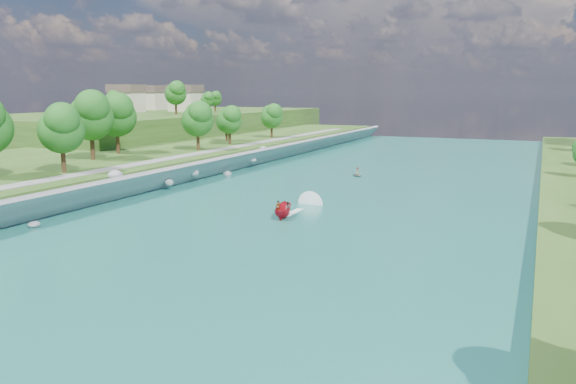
% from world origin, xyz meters
% --- Properties ---
extents(ground, '(260.00, 260.00, 0.00)m').
position_xyz_m(ground, '(0.00, 0.00, 0.00)').
color(ground, '#2D5119').
rests_on(ground, ground).
extents(river_water, '(55.00, 240.00, 0.10)m').
position_xyz_m(river_water, '(0.00, 20.00, 0.05)').
color(river_water, '#1B675D').
rests_on(river_water, ground).
extents(berm_west, '(45.00, 240.00, 3.50)m').
position_xyz_m(berm_west, '(-50.00, 20.00, 1.75)').
color(berm_west, '#2D5119').
rests_on(berm_west, ground).
extents(ridge_west, '(60.00, 120.00, 9.00)m').
position_xyz_m(ridge_west, '(-82.50, 95.00, 4.50)').
color(ridge_west, '#2D5119').
rests_on(ridge_west, ground).
extents(riprap_bank, '(4.59, 236.00, 4.60)m').
position_xyz_m(riprap_bank, '(-25.86, 19.17, 1.81)').
color(riprap_bank, slate).
rests_on(riprap_bank, ground).
extents(riverside_path, '(3.00, 200.00, 0.10)m').
position_xyz_m(riverside_path, '(-32.50, 20.00, 3.55)').
color(riverside_path, gray).
rests_on(riverside_path, berm_west).
extents(ridge_houses, '(29.50, 29.50, 8.40)m').
position_xyz_m(ridge_houses, '(-88.67, 100.00, 13.31)').
color(ridge_houses, beige).
rests_on(ridge_houses, ridge_west).
extents(trees_west, '(17.93, 150.69, 13.90)m').
position_xyz_m(trees_west, '(-40.33, 9.94, 9.34)').
color(trees_west, '#185416').
rests_on(trees_west, berm_west).
extents(trees_ridge, '(17.02, 41.65, 10.66)m').
position_xyz_m(trees_ridge, '(-68.57, 84.67, 13.52)').
color(trees_ridge, '#185416').
rests_on(trees_ridge, ridge_west).
extents(motorboat, '(3.60, 19.28, 2.11)m').
position_xyz_m(motorboat, '(-0.74, 10.92, 0.89)').
color(motorboat, '#AB0D1B').
rests_on(motorboat, river_water).
extents(raft, '(3.26, 3.45, 1.65)m').
position_xyz_m(raft, '(-2.69, 45.96, 0.47)').
color(raft, gray).
rests_on(raft, river_water).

